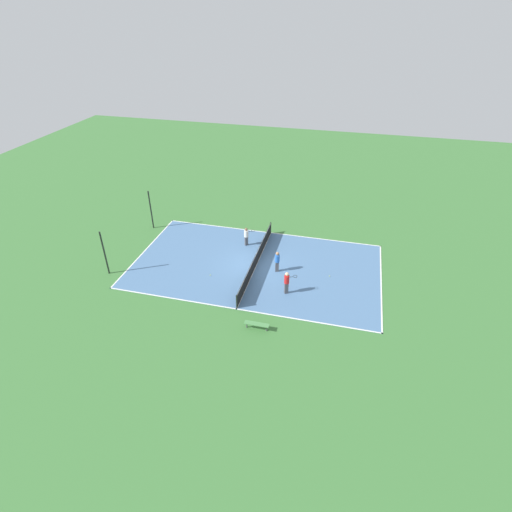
{
  "coord_description": "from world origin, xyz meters",
  "views": [
    {
      "loc": [
        -25.03,
        -6.31,
        17.48
      ],
      "look_at": [
        0.0,
        0.0,
        0.9
      ],
      "focal_mm": 28.0,
      "sensor_mm": 36.0,
      "label": 1
    }
  ],
  "objects_px": {
    "tennis_ball_right_alley": "(210,275)",
    "fence_post_back_right": "(151,210)",
    "player_coach_red": "(287,281)",
    "tennis_net": "(256,260)",
    "player_near_blue": "(277,260)",
    "tennis_ball_midcourt": "(330,276)",
    "fence_post_back_left": "(105,253)",
    "player_far_white": "(246,235)",
    "bench": "(257,324)"
  },
  "relations": [
    {
      "from": "tennis_ball_right_alley",
      "to": "fence_post_back_right",
      "type": "relative_size",
      "value": 0.02
    },
    {
      "from": "player_coach_red",
      "to": "tennis_ball_right_alley",
      "type": "bearing_deg",
      "value": 147.01
    },
    {
      "from": "tennis_net",
      "to": "player_near_blue",
      "type": "height_order",
      "value": "player_near_blue"
    },
    {
      "from": "tennis_ball_midcourt",
      "to": "tennis_ball_right_alley",
      "type": "relative_size",
      "value": 1.0
    },
    {
      "from": "player_coach_red",
      "to": "fence_post_back_left",
      "type": "xyz_separation_m",
      "value": [
        -0.88,
        13.5,
        0.76
      ]
    },
    {
      "from": "tennis_ball_right_alley",
      "to": "fence_post_back_left",
      "type": "bearing_deg",
      "value": 101.69
    },
    {
      "from": "tennis_ball_midcourt",
      "to": "player_far_white",
      "type": "bearing_deg",
      "value": 68.24
    },
    {
      "from": "player_coach_red",
      "to": "fence_post_back_right",
      "type": "height_order",
      "value": "fence_post_back_right"
    },
    {
      "from": "player_near_blue",
      "to": "player_coach_red",
      "type": "height_order",
      "value": "player_coach_red"
    },
    {
      "from": "player_far_white",
      "to": "player_near_blue",
      "type": "bearing_deg",
      "value": -80.27
    },
    {
      "from": "player_near_blue",
      "to": "fence_post_back_left",
      "type": "distance_m",
      "value": 12.79
    },
    {
      "from": "tennis_net",
      "to": "player_coach_red",
      "type": "xyz_separation_m",
      "value": [
        -2.84,
        -2.92,
        0.47
      ]
    },
    {
      "from": "tennis_net",
      "to": "fence_post_back_left",
      "type": "distance_m",
      "value": 11.28
    },
    {
      "from": "tennis_ball_midcourt",
      "to": "fence_post_back_left",
      "type": "relative_size",
      "value": 0.02
    },
    {
      "from": "player_near_blue",
      "to": "tennis_ball_right_alley",
      "type": "bearing_deg",
      "value": -174.57
    },
    {
      "from": "tennis_net",
      "to": "tennis_ball_midcourt",
      "type": "relative_size",
      "value": 156.7
    },
    {
      "from": "fence_post_back_right",
      "to": "tennis_net",
      "type": "bearing_deg",
      "value": -109.35
    },
    {
      "from": "player_coach_red",
      "to": "tennis_ball_right_alley",
      "type": "xyz_separation_m",
      "value": [
        0.69,
        5.93,
        -0.98
      ]
    },
    {
      "from": "tennis_net",
      "to": "tennis_ball_midcourt",
      "type": "bearing_deg",
      "value": -90.74
    },
    {
      "from": "tennis_net",
      "to": "bench",
      "type": "distance_m",
      "value": 7.14
    },
    {
      "from": "player_coach_red",
      "to": "tennis_ball_midcourt",
      "type": "relative_size",
      "value": 25.86
    },
    {
      "from": "bench",
      "to": "player_far_white",
      "type": "distance_m",
      "value": 10.3
    },
    {
      "from": "bench",
      "to": "fence_post_back_right",
      "type": "relative_size",
      "value": 0.44
    },
    {
      "from": "player_near_blue",
      "to": "player_far_white",
      "type": "relative_size",
      "value": 1.05
    },
    {
      "from": "player_near_blue",
      "to": "fence_post_back_left",
      "type": "xyz_separation_m",
      "value": [
        -3.37,
        12.31,
        0.8
      ]
    },
    {
      "from": "fence_post_back_left",
      "to": "fence_post_back_right",
      "type": "distance_m",
      "value": 7.43
    },
    {
      "from": "tennis_ball_midcourt",
      "to": "fence_post_back_left",
      "type": "height_order",
      "value": "fence_post_back_left"
    },
    {
      "from": "player_far_white",
      "to": "tennis_ball_right_alley",
      "type": "xyz_separation_m",
      "value": [
        -4.97,
        1.47,
        -0.9
      ]
    },
    {
      "from": "player_far_white",
      "to": "tennis_ball_right_alley",
      "type": "bearing_deg",
      "value": -142.74
    },
    {
      "from": "tennis_ball_right_alley",
      "to": "fence_post_back_right",
      "type": "height_order",
      "value": "fence_post_back_right"
    },
    {
      "from": "bench",
      "to": "fence_post_back_right",
      "type": "distance_m",
      "value": 16.36
    },
    {
      "from": "tennis_net",
      "to": "tennis_ball_right_alley",
      "type": "height_order",
      "value": "tennis_net"
    },
    {
      "from": "player_coach_red",
      "to": "tennis_ball_midcourt",
      "type": "xyz_separation_m",
      "value": [
        2.76,
        -2.79,
        -0.98
      ]
    },
    {
      "from": "player_far_white",
      "to": "tennis_ball_midcourt",
      "type": "xyz_separation_m",
      "value": [
        -2.9,
        -7.25,
        -0.9
      ]
    },
    {
      "from": "tennis_ball_right_alley",
      "to": "fence_post_back_left",
      "type": "relative_size",
      "value": 0.02
    },
    {
      "from": "tennis_net",
      "to": "player_far_white",
      "type": "bearing_deg",
      "value": 28.62
    },
    {
      "from": "bench",
      "to": "player_coach_red",
      "type": "bearing_deg",
      "value": -105.65
    },
    {
      "from": "tennis_net",
      "to": "player_coach_red",
      "type": "distance_m",
      "value": 4.1
    },
    {
      "from": "tennis_ball_midcourt",
      "to": "fence_post_back_left",
      "type": "bearing_deg",
      "value": 102.6
    },
    {
      "from": "tennis_net",
      "to": "player_coach_red",
      "type": "bearing_deg",
      "value": -134.15
    },
    {
      "from": "bench",
      "to": "fence_post_back_left",
      "type": "xyz_separation_m",
      "value": [
        3.2,
        12.36,
        1.41
      ]
    },
    {
      "from": "player_coach_red",
      "to": "fence_post_back_left",
      "type": "bearing_deg",
      "value": 157.35
    },
    {
      "from": "player_far_white",
      "to": "tennis_ball_midcourt",
      "type": "distance_m",
      "value": 7.86
    },
    {
      "from": "tennis_net",
      "to": "bench",
      "type": "height_order",
      "value": "tennis_net"
    },
    {
      "from": "tennis_ball_midcourt",
      "to": "fence_post_back_right",
      "type": "height_order",
      "value": "fence_post_back_right"
    },
    {
      "from": "player_near_blue",
      "to": "fence_post_back_left",
      "type": "relative_size",
      "value": 0.47
    },
    {
      "from": "tennis_net",
      "to": "fence_post_back_right",
      "type": "height_order",
      "value": "fence_post_back_right"
    },
    {
      "from": "tennis_net",
      "to": "bench",
      "type": "xyz_separation_m",
      "value": [
        -6.91,
        -1.78,
        -0.18
      ]
    },
    {
      "from": "player_near_blue",
      "to": "player_far_white",
      "type": "bearing_deg",
      "value": 120.57
    },
    {
      "from": "tennis_net",
      "to": "tennis_ball_right_alley",
      "type": "relative_size",
      "value": 156.7
    }
  ]
}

